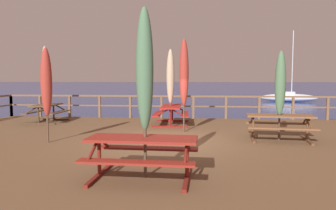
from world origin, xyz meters
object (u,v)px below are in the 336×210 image
picnic_table_front_left (46,109)px  patio_umbrella_tall_back_left (170,77)px  picnic_table_mid_centre (280,122)px  patio_umbrella_tall_back_right (184,73)px  patio_umbrella_tall_mid_left (45,74)px  sailboat_distant (288,97)px  picnic_table_mid_right (142,148)px  picnic_table_back_right (171,111)px  patio_umbrella_tall_front (280,84)px  patio_umbrella_tall_mid_right (145,70)px  patio_umbrella_short_mid (46,82)px

picnic_table_front_left → patio_umbrella_tall_back_left: size_ratio=0.57×
picnic_table_mid_centre → patio_umbrella_tall_back_right: bearing=158.6°
patio_umbrella_tall_mid_left → sailboat_distant: bearing=54.1°
picnic_table_mid_right → picnic_table_front_left: same height
patio_umbrella_tall_mid_left → patio_umbrella_tall_back_right: 6.30m
picnic_table_back_right → patio_umbrella_tall_back_right: (0.60, -1.79, 1.49)m
patio_umbrella_tall_front → patio_umbrella_tall_mid_right: (-3.42, -3.96, 0.29)m
sailboat_distant → picnic_table_mid_right: bearing=-110.1°
patio_umbrella_tall_front → patio_umbrella_short_mid: (-6.80, -1.04, 0.04)m
patio_umbrella_tall_mid_left → patio_umbrella_tall_back_right: size_ratio=1.00×
picnic_table_mid_right → patio_umbrella_tall_mid_left: bearing=127.5°
picnic_table_front_left → patio_umbrella_tall_front: 9.56m
patio_umbrella_tall_back_left → patio_umbrella_tall_back_right: size_ratio=0.94×
patio_umbrella_tall_front → patio_umbrella_tall_mid_right: patio_umbrella_tall_mid_right is taller
picnic_table_front_left → patio_umbrella_tall_back_left: bearing=-2.3°
patio_umbrella_tall_mid_right → patio_umbrella_tall_mid_left: size_ratio=0.97×
patio_umbrella_tall_mid_right → sailboat_distant: 31.63m
patio_umbrella_tall_front → patio_umbrella_tall_back_right: (-2.94, 1.18, 0.35)m
picnic_table_back_right → patio_umbrella_tall_mid_left: bearing=178.5°
patio_umbrella_tall_mid_right → picnic_table_mid_right: bearing=-136.0°
patio_umbrella_tall_front → patio_umbrella_short_mid: size_ratio=0.98×
picnic_table_front_left → patio_umbrella_tall_back_left: (5.39, -0.22, 1.39)m
patio_umbrella_tall_mid_left → patio_umbrella_tall_mid_right: bearing=-52.0°
picnic_table_mid_right → patio_umbrella_tall_mid_right: (0.05, 0.05, 1.44)m
picnic_table_mid_right → picnic_table_front_left: bearing=127.6°
picnic_table_front_left → sailboat_distant: sailboat_distant is taller
sailboat_distant → picnic_table_front_left: bearing=-125.9°
picnic_table_mid_right → patio_umbrella_tall_back_left: (-0.10, 6.92, 1.38)m
picnic_table_mid_centre → picnic_table_front_left: 9.50m
picnic_table_front_left → patio_umbrella_tall_back_right: (6.02, -1.95, 1.51)m
picnic_table_mid_centre → picnic_table_mid_right: bearing=-130.9°
picnic_table_front_left → patio_umbrella_tall_mid_left: size_ratio=0.53×
picnic_table_mid_centre → patio_umbrella_short_mid: patio_umbrella_short_mid is taller
patio_umbrella_tall_front → patio_umbrella_tall_back_right: 3.19m
sailboat_distant → patio_umbrella_tall_back_right: bearing=-112.9°
picnic_table_mid_centre → picnic_table_back_right: (-3.56, 2.95, 0.01)m
picnic_table_mid_centre → picnic_table_front_left: same height
patio_umbrella_tall_mid_left → patio_umbrella_short_mid: 4.68m
picnic_table_front_left → patio_umbrella_tall_mid_right: patio_umbrella_tall_mid_right is taller
picnic_table_back_right → patio_umbrella_tall_back_left: 1.38m
patio_umbrella_tall_mid_right → patio_umbrella_short_mid: 4.48m
picnic_table_back_right → patio_umbrella_tall_back_right: size_ratio=0.68×
picnic_table_front_left → patio_umbrella_tall_mid_right: (5.54, -7.09, 1.45)m
picnic_table_front_left → patio_umbrella_tall_front: patio_umbrella_tall_front is taller
picnic_table_back_right → patio_umbrella_tall_mid_right: 7.09m
patio_umbrella_tall_front → patio_umbrella_tall_mid_right: bearing=-130.8°
picnic_table_back_right → patio_umbrella_tall_mid_right: (0.12, -6.94, 1.44)m
patio_umbrella_tall_mid_left → patio_umbrella_short_mid: size_ratio=1.18×
patio_umbrella_tall_back_left → patio_umbrella_short_mid: bearing=-129.2°
picnic_table_mid_right → patio_umbrella_tall_mid_right: 1.44m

